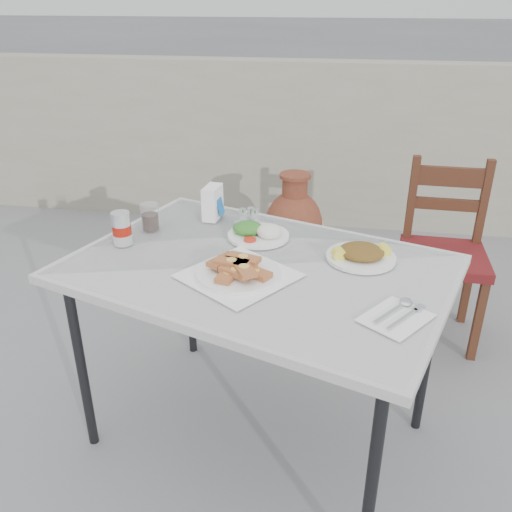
% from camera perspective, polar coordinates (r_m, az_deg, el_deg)
% --- Properties ---
extents(ground, '(80.00, 80.00, 0.00)m').
position_cam_1_polar(ground, '(2.26, 0.79, -20.36)').
color(ground, slate).
rests_on(ground, ground).
extents(cafe_table, '(1.50, 1.24, 0.78)m').
position_cam_1_polar(cafe_table, '(1.91, 0.20, -2.28)').
color(cafe_table, black).
rests_on(cafe_table, ground).
extents(pide_plate, '(0.45, 0.45, 0.07)m').
position_cam_1_polar(pide_plate, '(1.79, -1.89, -1.26)').
color(pide_plate, white).
rests_on(pide_plate, cafe_table).
extents(salad_rice_plate, '(0.24, 0.24, 0.06)m').
position_cam_1_polar(salad_rice_plate, '(2.08, 0.18, 2.55)').
color(salad_rice_plate, white).
rests_on(salad_rice_plate, cafe_table).
extents(salad_chopped_plate, '(0.25, 0.25, 0.05)m').
position_cam_1_polar(salad_chopped_plate, '(1.94, 11.01, 0.24)').
color(salad_chopped_plate, white).
rests_on(salad_chopped_plate, cafe_table).
extents(soda_can, '(0.07, 0.07, 0.13)m').
position_cam_1_polar(soda_can, '(2.07, -13.96, 2.85)').
color(soda_can, white).
rests_on(soda_can, cafe_table).
extents(cola_glass, '(0.07, 0.07, 0.10)m').
position_cam_1_polar(cola_glass, '(2.18, -11.08, 3.92)').
color(cola_glass, white).
rests_on(cola_glass, cafe_table).
extents(napkin_holder, '(0.08, 0.12, 0.14)m').
position_cam_1_polar(napkin_holder, '(2.25, -4.59, 5.64)').
color(napkin_holder, white).
rests_on(napkin_holder, cafe_table).
extents(condiment_caddy, '(0.13, 0.13, 0.07)m').
position_cam_1_polar(condiment_caddy, '(2.19, -0.65, 3.92)').
color(condiment_caddy, silver).
rests_on(condiment_caddy, cafe_table).
extents(cutlery_napkin, '(0.24, 0.25, 0.01)m').
position_cam_1_polar(cutlery_napkin, '(1.64, 14.71, -6.00)').
color(cutlery_napkin, white).
rests_on(cutlery_napkin, cafe_table).
extents(chair, '(0.41, 0.41, 0.91)m').
position_cam_1_polar(chair, '(2.85, 19.14, 0.47)').
color(chair, '#391E0F').
rests_on(chair, ground).
extents(terracotta_urn, '(0.37, 0.37, 0.65)m').
position_cam_1_polar(terracotta_urn, '(3.42, 3.98, 3.07)').
color(terracotta_urn, brown).
rests_on(terracotta_urn, ground).
extents(back_wall, '(6.00, 0.25, 1.20)m').
position_cam_1_polar(back_wall, '(4.18, 6.25, 11.57)').
color(back_wall, '#A09786').
rests_on(back_wall, ground).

